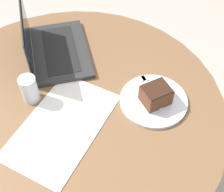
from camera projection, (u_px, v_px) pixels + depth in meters
The scene contains 8 objects.
ground_plane at pixel (84, 188), 1.67m from camera, with size 12.00×12.00×0.00m, color #B7AD9E.
dining_table at pixel (74, 125), 1.21m from camera, with size 1.10×1.10×0.73m.
paper_document at pixel (62, 125), 1.05m from camera, with size 0.48×0.41×0.00m.
plate at pixel (154, 101), 1.11m from camera, with size 0.24×0.24×0.01m.
cake_slice at pixel (156, 95), 1.08m from camera, with size 0.11×0.12×0.07m.
fork at pixel (149, 89), 1.14m from camera, with size 0.17×0.07×0.00m.
water_glass at pixel (29, 89), 1.08m from camera, with size 0.06×0.06×0.10m.
laptop at pixel (52, 47), 1.24m from camera, with size 0.38×0.29×0.21m.
Camera 1 is at (0.68, 0.12, 1.61)m, focal length 50.00 mm.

